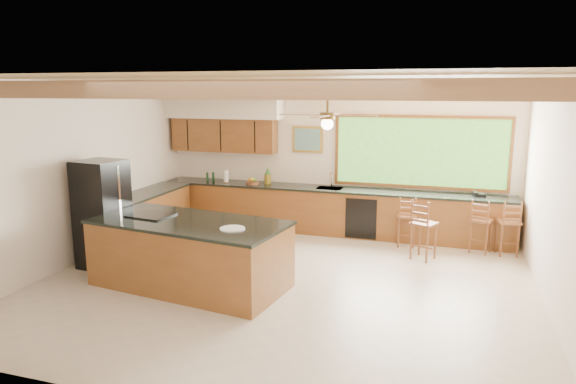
% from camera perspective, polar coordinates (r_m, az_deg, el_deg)
% --- Properties ---
extents(ground, '(7.20, 7.20, 0.00)m').
position_cam_1_polar(ground, '(7.84, -0.35, -10.06)').
color(ground, beige).
rests_on(ground, ground).
extents(room_shell, '(7.27, 6.54, 3.02)m').
position_cam_1_polar(room_shell, '(8.00, -0.08, 6.70)').
color(room_shell, white).
rests_on(room_shell, ground).
extents(counter_run, '(7.12, 3.10, 1.27)m').
position_cam_1_polar(counter_run, '(10.23, -0.36, -2.20)').
color(counter_run, brown).
rests_on(counter_run, ground).
extents(island, '(3.00, 1.71, 1.01)m').
position_cam_1_polar(island, '(7.72, -10.84, -6.70)').
color(island, brown).
rests_on(island, ground).
extents(refrigerator, '(0.75, 0.73, 1.75)m').
position_cam_1_polar(refrigerator, '(8.83, -19.90, -2.33)').
color(refrigerator, black).
rests_on(refrigerator, ground).
extents(bar_stool_a, '(0.40, 0.40, 0.95)m').
position_cam_1_polar(bar_stool_a, '(9.65, 12.97, -2.73)').
color(bar_stool_a, brown).
rests_on(bar_stool_a, ground).
extents(bar_stool_b, '(0.50, 0.50, 1.05)m').
position_cam_1_polar(bar_stool_b, '(8.94, 14.87, -3.56)').
color(bar_stool_b, brown).
rests_on(bar_stool_b, ground).
extents(bar_stool_c, '(0.44, 0.44, 0.98)m').
position_cam_1_polar(bar_stool_c, '(9.63, 20.73, -3.10)').
color(bar_stool_c, brown).
rests_on(bar_stool_c, ground).
extents(bar_stool_d, '(0.43, 0.43, 1.00)m').
position_cam_1_polar(bar_stool_d, '(9.67, 23.32, -3.18)').
color(bar_stool_d, brown).
rests_on(bar_stool_d, ground).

